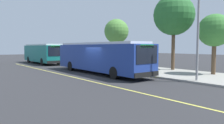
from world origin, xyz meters
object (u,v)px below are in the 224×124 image
object	(u,v)px
transit_bus_main	(99,56)
transit_bus_second	(43,53)
pedestrian_commuter	(110,59)
waiting_bench	(130,64)
route_sign_post	(130,53)

from	to	relation	value
transit_bus_main	transit_bus_second	world-z (taller)	same
transit_bus_second	pedestrian_commuter	size ratio (longest dim) A/B	6.09
pedestrian_commuter	transit_bus_main	bearing A→B (deg)	-50.23
waiting_bench	pedestrian_commuter	bearing A→B (deg)	-147.49
transit_bus_main	route_sign_post	bearing A→B (deg)	64.14
transit_bus_second	waiting_bench	xyz separation A→B (m)	(14.24, 4.71, -0.98)
waiting_bench	transit_bus_second	bearing A→B (deg)	-161.71
transit_bus_second	waiting_bench	world-z (taller)	transit_bus_second
waiting_bench	pedestrian_commuter	size ratio (longest dim) A/B	0.95
route_sign_post	pedestrian_commuter	distance (m)	4.44
waiting_bench	route_sign_post	size ratio (longest dim) A/B	0.57
transit_bus_main	transit_bus_second	bearing A→B (deg)	179.45
transit_bus_main	pedestrian_commuter	size ratio (longest dim) A/B	7.33
transit_bus_main	pedestrian_commuter	bearing A→B (deg)	129.77
transit_bus_main	waiting_bench	bearing A→B (deg)	100.34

